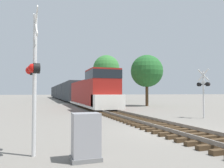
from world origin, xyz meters
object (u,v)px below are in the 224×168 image
at_px(tree_deep_background, 95,79).
at_px(relay_cabinet, 86,137).
at_px(tree_far_right, 147,71).
at_px(crossing_signal_far, 204,88).
at_px(tree_mid_background, 106,69).
at_px(crossing_signal_near, 34,73).
at_px(freight_train, 65,92).

bearing_deg(tree_deep_background, relay_cabinet, -104.34).
bearing_deg(tree_far_right, crossing_signal_far, -101.41).
xyz_separation_m(tree_far_right, tree_mid_background, (-0.43, 18.37, 2.29)).
distance_m(crossing_signal_near, crossing_signal_far, 13.31).
height_order(freight_train, tree_deep_background, tree_deep_background).
bearing_deg(crossing_signal_far, freight_train, -9.51).
distance_m(freight_train, tree_mid_background, 14.42).
height_order(crossing_signal_far, tree_deep_background, tree_deep_background).
bearing_deg(crossing_signal_near, crossing_signal_far, 109.30).
xyz_separation_m(freight_train, tree_mid_background, (7.89, -10.89, 5.20)).
distance_m(tree_mid_background, tree_deep_background, 8.09).
xyz_separation_m(crossing_signal_near, tree_mid_background, (14.29, 39.24, 4.77)).
relative_size(crossing_signal_near, tree_far_right, 0.61).
xyz_separation_m(freight_train, crossing_signal_near, (-6.40, -50.13, 0.43)).
height_order(relay_cabinet, tree_deep_background, tree_deep_background).
distance_m(freight_train, crossing_signal_near, 50.53).
distance_m(tree_far_right, tree_deep_background, 26.22).
bearing_deg(tree_mid_background, freight_train, 125.94).
bearing_deg(tree_mid_background, tree_far_right, -88.67).
xyz_separation_m(crossing_signal_near, relay_cabinet, (1.42, -0.90, -1.84)).
bearing_deg(tree_far_right, crossing_signal_near, -125.19).
distance_m(freight_train, relay_cabinet, 51.29).
height_order(freight_train, crossing_signal_far, freight_train).
distance_m(crossing_signal_near, relay_cabinet, 2.49).
distance_m(crossing_signal_far, tree_far_right, 15.19).
height_order(crossing_signal_near, relay_cabinet, crossing_signal_near).
distance_m(freight_train, crossing_signal_far, 44.24).
relative_size(crossing_signal_near, tree_deep_background, 0.58).
relative_size(freight_train, crossing_signal_near, 17.03).
bearing_deg(crossing_signal_near, freight_train, 164.16).
relative_size(tree_far_right, tree_deep_background, 0.95).
relative_size(crossing_signal_far, relay_cabinet, 2.78).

